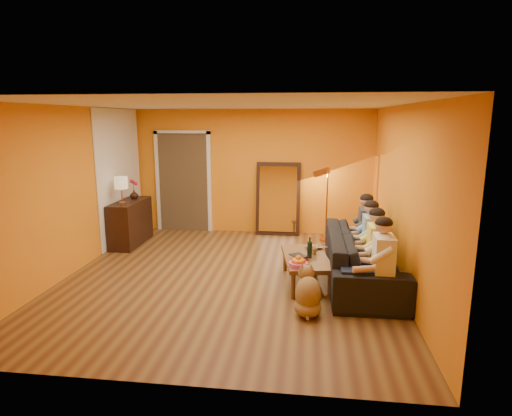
# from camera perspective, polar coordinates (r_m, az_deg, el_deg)

# --- Properties ---
(room_shell) EXTENTS (5.00, 5.50, 2.60)m
(room_shell) POSITION_cam_1_polar(r_m,az_deg,el_deg) (6.71, -3.10, 2.36)
(room_shell) COLOR brown
(room_shell) RESTS_ON ground
(white_accent) EXTENTS (0.02, 1.90, 2.58)m
(white_accent) POSITION_cam_1_polar(r_m,az_deg,el_deg) (8.78, -17.68, 4.06)
(white_accent) COLOR white
(white_accent) RESTS_ON wall_left
(doorway_recess) EXTENTS (1.06, 0.30, 2.10)m
(doorway_recess) POSITION_cam_1_polar(r_m,az_deg,el_deg) (9.47, -9.43, 3.46)
(doorway_recess) COLOR #3F2D19
(doorway_recess) RESTS_ON floor
(door_jamb_left) EXTENTS (0.08, 0.06, 2.20)m
(door_jamb_left) POSITION_cam_1_polar(r_m,az_deg,el_deg) (9.53, -12.93, 3.38)
(door_jamb_left) COLOR white
(door_jamb_left) RESTS_ON wall_back
(door_jamb_right) EXTENTS (0.08, 0.06, 2.20)m
(door_jamb_right) POSITION_cam_1_polar(r_m,az_deg,el_deg) (9.21, -6.23, 3.32)
(door_jamb_right) COLOR white
(door_jamb_right) RESTS_ON wall_back
(door_header) EXTENTS (1.22, 0.06, 0.08)m
(door_header) POSITION_cam_1_polar(r_m,az_deg,el_deg) (9.26, -9.87, 9.91)
(door_header) COLOR white
(door_header) RESTS_ON wall_back
(mirror_frame) EXTENTS (0.92, 0.27, 1.51)m
(mirror_frame) POSITION_cam_1_polar(r_m,az_deg,el_deg) (8.95, 2.96, 1.25)
(mirror_frame) COLOR black
(mirror_frame) RESTS_ON floor
(mirror_glass) EXTENTS (0.78, 0.21, 1.35)m
(mirror_glass) POSITION_cam_1_polar(r_m,az_deg,el_deg) (8.91, 2.94, 1.20)
(mirror_glass) COLOR white
(mirror_glass) RESTS_ON mirror_frame
(sideboard) EXTENTS (0.44, 1.18, 0.85)m
(sideboard) POSITION_cam_1_polar(r_m,az_deg,el_deg) (8.65, -16.39, -1.87)
(sideboard) COLOR black
(sideboard) RESTS_ON floor
(table_lamp) EXTENTS (0.24, 0.24, 0.51)m
(table_lamp) POSITION_cam_1_polar(r_m,az_deg,el_deg) (8.25, -17.49, 2.23)
(table_lamp) COLOR beige
(table_lamp) RESTS_ON sideboard
(sofa) EXTENTS (2.55, 1.00, 0.74)m
(sofa) POSITION_cam_1_polar(r_m,az_deg,el_deg) (6.63, 13.95, -6.37)
(sofa) COLOR black
(sofa) RESTS_ON floor
(coffee_table) EXTENTS (0.80, 1.30, 0.42)m
(coffee_table) POSITION_cam_1_polar(r_m,az_deg,el_deg) (6.43, 6.63, -8.21)
(coffee_table) COLOR brown
(coffee_table) RESTS_ON floor
(floor_lamp) EXTENTS (0.36, 0.33, 1.44)m
(floor_lamp) POSITION_cam_1_polar(r_m,az_deg,el_deg) (8.55, 9.41, 0.32)
(floor_lamp) COLOR #B87436
(floor_lamp) RESTS_ON floor
(dog) EXTENTS (0.35, 0.54, 0.62)m
(dog) POSITION_cam_1_polar(r_m,az_deg,el_deg) (5.45, 6.97, -10.85)
(dog) COLOR olive
(dog) RESTS_ON floor
(person_far_left) EXTENTS (0.70, 0.44, 1.22)m
(person_far_left) POSITION_cam_1_polar(r_m,az_deg,el_deg) (5.64, 16.57, -7.24)
(person_far_left) COLOR silver
(person_far_left) RESTS_ON sofa
(person_mid_left) EXTENTS (0.70, 0.44, 1.22)m
(person_mid_left) POSITION_cam_1_polar(r_m,az_deg,el_deg) (6.15, 15.75, -5.58)
(person_mid_left) COLOR #F9E753
(person_mid_left) RESTS_ON sofa
(person_mid_right) EXTENTS (0.70, 0.44, 1.22)m
(person_mid_right) POSITION_cam_1_polar(r_m,az_deg,el_deg) (6.67, 15.07, -4.18)
(person_mid_right) COLOR #80AAC6
(person_mid_right) RESTS_ON sofa
(person_far_right) EXTENTS (0.70, 0.44, 1.22)m
(person_far_right) POSITION_cam_1_polar(r_m,az_deg,el_deg) (7.20, 14.48, -2.98)
(person_far_right) COLOR #35363B
(person_far_right) RESTS_ON sofa
(fruit_bowl) EXTENTS (0.26, 0.26, 0.16)m
(fruit_bowl) POSITION_cam_1_polar(r_m,az_deg,el_deg) (5.91, 5.67, -7.03)
(fruit_bowl) COLOR #D94CA5
(fruit_bowl) RESTS_ON coffee_table
(wine_bottle) EXTENTS (0.07, 0.07, 0.31)m
(wine_bottle) POSITION_cam_1_polar(r_m,az_deg,el_deg) (6.26, 7.16, -5.24)
(wine_bottle) COLOR black
(wine_bottle) RESTS_ON coffee_table
(tumbler) EXTENTS (0.13, 0.13, 0.10)m
(tumbler) POSITION_cam_1_polar(r_m,az_deg,el_deg) (6.46, 7.76, -5.72)
(tumbler) COLOR #B27F3F
(tumbler) RESTS_ON coffee_table
(laptop) EXTENTS (0.43, 0.37, 0.03)m
(laptop) POSITION_cam_1_polar(r_m,az_deg,el_deg) (6.69, 8.25, -5.42)
(laptop) COLOR black
(laptop) RESTS_ON coffee_table
(book_lower) EXTENTS (0.22, 0.28, 0.02)m
(book_lower) POSITION_cam_1_polar(r_m,az_deg,el_deg) (6.17, 4.97, -6.86)
(book_lower) COLOR black
(book_lower) RESTS_ON coffee_table
(book_mid) EXTENTS (0.24, 0.29, 0.02)m
(book_mid) POSITION_cam_1_polar(r_m,az_deg,el_deg) (6.17, 5.07, -6.64)
(book_mid) COLOR red
(book_mid) RESTS_ON book_lower
(book_upper) EXTENTS (0.29, 0.30, 0.02)m
(book_upper) POSITION_cam_1_polar(r_m,az_deg,el_deg) (6.15, 4.98, -6.51)
(book_upper) COLOR black
(book_upper) RESTS_ON book_mid
(vase) EXTENTS (0.17, 0.17, 0.17)m
(vase) POSITION_cam_1_polar(r_m,az_deg,el_deg) (8.77, -15.95, 1.76)
(vase) COLOR black
(vase) RESTS_ON sideboard
(flowers) EXTENTS (0.17, 0.17, 0.39)m
(flowers) POSITION_cam_1_polar(r_m,az_deg,el_deg) (8.74, -16.03, 3.23)
(flowers) COLOR red
(flowers) RESTS_ON vase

